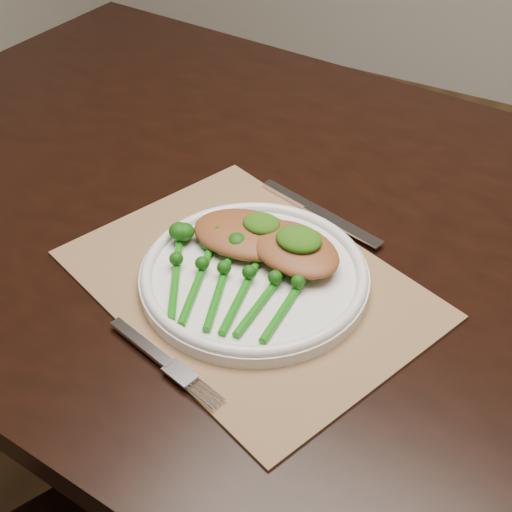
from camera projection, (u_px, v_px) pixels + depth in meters
The scene contains 10 objects.
dining_table at pixel (316, 413), 1.17m from camera, with size 1.67×1.04×0.75m.
placemat at pixel (248, 284), 0.85m from camera, with size 0.42×0.31×0.00m, color olive.
dinner_plate at pixel (254, 275), 0.85m from camera, with size 0.27×0.27×0.02m.
knife at pixel (309, 206), 0.96m from camera, with size 0.20×0.07×0.01m.
fork at pixel (171, 366), 0.75m from camera, with size 0.17×0.06×0.01m.
chicken_fillet_left at pixel (246, 234), 0.88m from camera, with size 0.14×0.09×0.03m, color brown.
chicken_fillet_right at pixel (294, 248), 0.85m from camera, with size 0.12×0.09×0.02m, color brown.
pesto_dollop_left at pixel (261, 224), 0.87m from camera, with size 0.05×0.04×0.02m, color #1B470A.
pesto_dollop_right at pixel (299, 239), 0.84m from camera, with size 0.06×0.05×0.02m, color #1B470A.
broccolini_bundle at pixel (232, 288), 0.81m from camera, with size 0.20×0.21×0.04m.
Camera 1 is at (0.20, -0.64, 1.33)m, focal length 50.00 mm.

